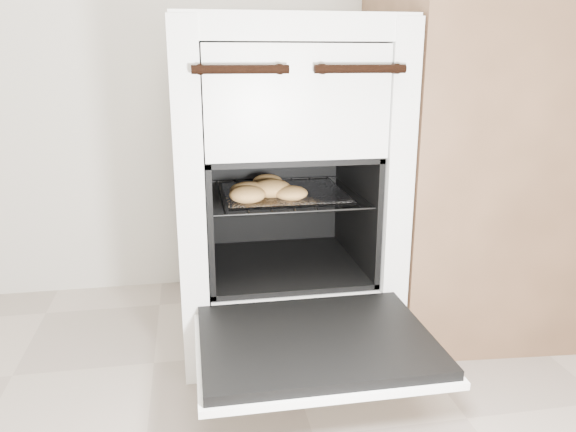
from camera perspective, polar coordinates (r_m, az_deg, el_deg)
name	(u,v)px	position (r m, az deg, el deg)	size (l,w,h in m)	color
stove	(279,187)	(1.51, -0.87, 2.97)	(0.54, 0.60, 0.82)	white
oven_door	(316,343)	(1.17, 2.84, -12.77)	(0.48, 0.38, 0.03)	black
oven_rack	(283,194)	(1.45, -0.50, 2.26)	(0.39, 0.38, 0.01)	black
foil_sheet	(284,193)	(1.44, -0.38, 2.30)	(0.30, 0.27, 0.01)	white
baked_rolls	(264,189)	(1.38, -2.49, 2.71)	(0.21, 0.24, 0.04)	tan
counter	(547,146)	(1.80, 24.80, 6.51)	(0.98, 0.65, 0.98)	brown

